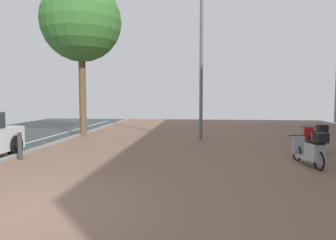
% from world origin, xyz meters
% --- Properties ---
extents(ground, '(21.00, 40.00, 0.13)m').
position_xyz_m(ground, '(1.43, 0.00, -0.02)').
color(ground, '#242D30').
extents(scooter_near, '(0.52, 1.69, 0.96)m').
position_xyz_m(scooter_near, '(6.87, 6.08, 0.43)').
color(scooter_near, black).
rests_on(scooter_near, ground).
extents(scooter_mid, '(0.61, 1.65, 0.96)m').
position_xyz_m(scooter_mid, '(5.95, 3.79, 0.43)').
color(scooter_mid, black).
rests_on(scooter_mid, ground).
extents(lamp_post, '(0.20, 0.52, 6.66)m').
position_xyz_m(lamp_post, '(3.12, 8.54, 3.66)').
color(lamp_post, slate).
rests_on(lamp_post, ground).
extents(street_tree, '(3.58, 3.58, 6.95)m').
position_xyz_m(street_tree, '(-2.24, 9.42, 5.13)').
color(street_tree, brown).
rests_on(street_tree, ground).
extents(bollard_far, '(0.12, 0.12, 0.79)m').
position_xyz_m(bollard_far, '(-2.05, 3.91, 0.39)').
color(bollard_far, '#38383D').
rests_on(bollard_far, ground).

